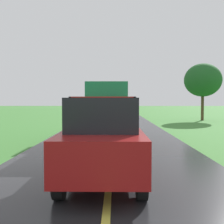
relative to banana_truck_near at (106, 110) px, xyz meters
The scene contains 3 objects.
banana_truck_near is the anchor object (origin of this frame).
roadside_tree_near_left 16.49m from the banana_truck_near, 56.40° to the left, with size 3.61×3.61×5.59m.
following_car 6.70m from the banana_truck_near, 88.44° to the right, with size 1.74×4.10×1.92m.
Camera 1 is at (0.15, -0.32, 1.94)m, focal length 42.88 mm.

